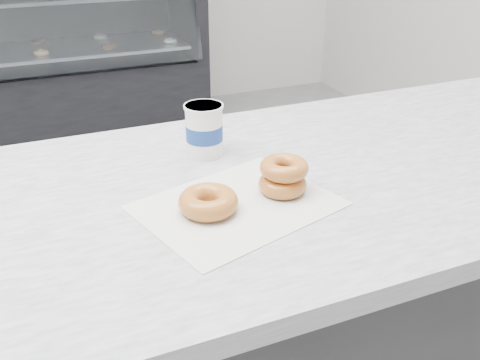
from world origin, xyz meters
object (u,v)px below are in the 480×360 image
object	(u,v)px
donut_stack	(283,176)
donut_single	(208,202)
display_case	(9,68)
coffee_cup	(204,130)

from	to	relation	value
donut_stack	donut_single	bearing A→B (deg)	-174.30
display_case	coffee_cup	bearing A→B (deg)	-80.96
display_case	donut_single	bearing A→B (deg)	-83.28
display_case	donut_stack	world-z (taller)	display_case
donut_stack	coffee_cup	bearing A→B (deg)	109.52
display_case	donut_single	distance (m)	2.85
donut_single	donut_stack	xyz separation A→B (m)	(0.16, 0.02, 0.01)
display_case	donut_stack	bearing A→B (deg)	-80.09
display_case	donut_stack	xyz separation A→B (m)	(0.49, -2.79, 0.44)
donut_single	coffee_cup	world-z (taller)	coffee_cup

